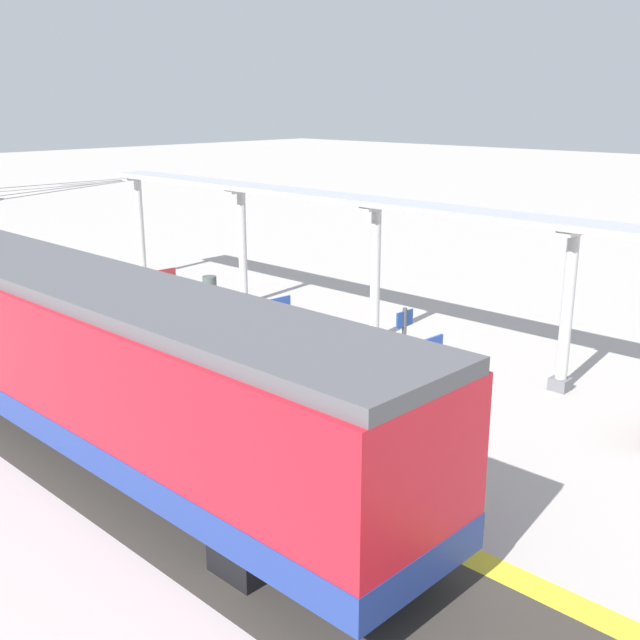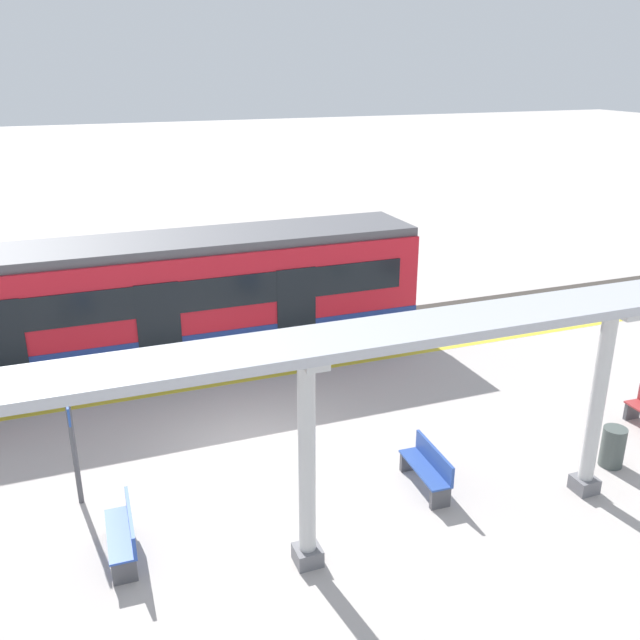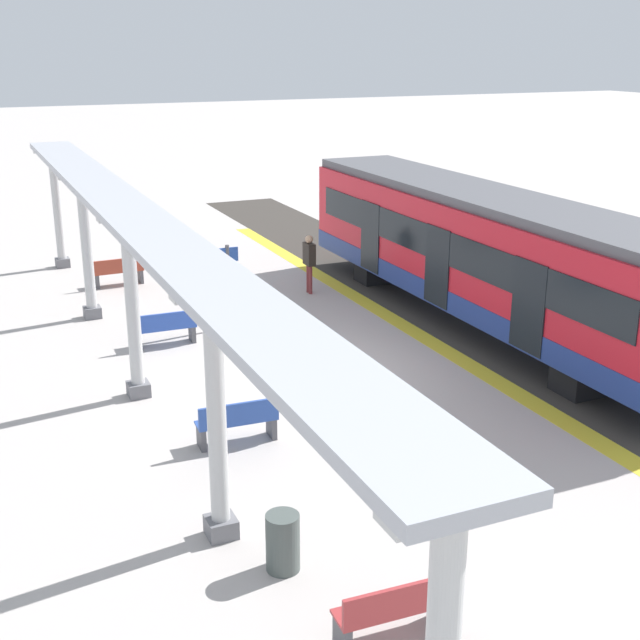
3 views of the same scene
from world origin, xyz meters
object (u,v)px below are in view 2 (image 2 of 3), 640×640
object	(u,v)px
train_near_carriage	(151,300)
trash_bin	(613,447)
canopy_pillar_third	(307,462)
bench_far_end	(125,533)
canopy_pillar_fourth	(597,401)
bench_near_end	(428,468)
platform_info_sign	(73,441)

from	to	relation	value
train_near_carriage	trash_bin	size ratio (longest dim) A/B	17.27
canopy_pillar_third	bench_far_end	xyz separation A→B (m)	(-1.28, -2.81, -1.52)
train_near_carriage	canopy_pillar_third	distance (m)	9.26
canopy_pillar_fourth	trash_bin	xyz separation A→B (m)	(-0.54, 1.15, -1.53)
bench_near_end	platform_info_sign	world-z (taller)	platform_info_sign
canopy_pillar_third	canopy_pillar_fourth	xyz separation A→B (m)	(0.00, 5.74, 0.00)
bench_near_end	platform_info_sign	distance (m)	6.74
canopy_pillar_third	bench_near_end	bearing A→B (deg)	112.23
canopy_pillar_fourth	bench_far_end	size ratio (longest dim) A/B	2.56
platform_info_sign	train_near_carriage	bearing A→B (deg)	159.26
canopy_pillar_fourth	bench_far_end	xyz separation A→B (m)	(-1.28, -8.56, -1.52)
canopy_pillar_third	trash_bin	xyz separation A→B (m)	(-0.54, 6.90, -1.53)
trash_bin	train_near_carriage	bearing A→B (deg)	-137.03
bench_near_end	bench_far_end	xyz separation A→B (m)	(-0.08, -5.75, 0.00)
bench_far_end	canopy_pillar_fourth	bearing A→B (deg)	81.48
bench_near_end	bench_far_end	distance (m)	5.76
trash_bin	canopy_pillar_fourth	bearing A→B (deg)	-64.82
trash_bin	platform_info_sign	distance (m)	10.71
train_near_carriage	platform_info_sign	bearing A→B (deg)	-20.74
canopy_pillar_third	canopy_pillar_fourth	bearing A→B (deg)	90.00
bench_far_end	trash_bin	distance (m)	9.74
bench_far_end	trash_bin	bearing A→B (deg)	85.65
bench_near_end	platform_info_sign	bearing A→B (deg)	-106.64
canopy_pillar_fourth	bench_near_end	distance (m)	3.40
train_near_carriage	canopy_pillar_third	bearing A→B (deg)	7.19
bench_near_end	bench_far_end	size ratio (longest dim) A/B	1.00
canopy_pillar_fourth	platform_info_sign	size ratio (longest dim) A/B	1.76
canopy_pillar_third	trash_bin	bearing A→B (deg)	94.50
bench_near_end	bench_far_end	world-z (taller)	same
canopy_pillar_third	bench_near_end	world-z (taller)	canopy_pillar_third
train_near_carriage	platform_info_sign	distance (m)	6.51
bench_near_end	canopy_pillar_fourth	bearing A→B (deg)	66.75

